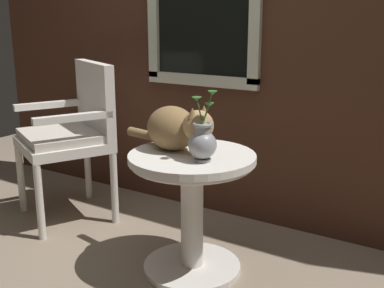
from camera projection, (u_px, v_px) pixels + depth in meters
name	position (u px, v px, depth m)	size (l,w,h in m)	color
ground_plane	(150.00, 265.00, 2.48)	(6.00, 6.00, 0.00)	gray
back_wall	(230.00, 7.00, 2.84)	(4.00, 0.07, 2.60)	#47281C
wicker_side_table	(192.00, 193.00, 2.34)	(0.62, 0.62, 0.61)	silver
wicker_chair	(73.00, 129.00, 2.99)	(0.70, 0.68, 0.98)	silver
cat	(176.00, 128.00, 2.32)	(0.56, 0.26, 0.24)	olive
pewter_vase_with_ivy	(203.00, 141.00, 2.16)	(0.13, 0.13, 0.32)	#99999E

